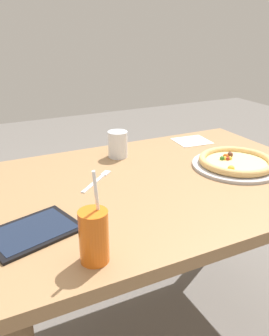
% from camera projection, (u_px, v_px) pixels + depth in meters
% --- Properties ---
extents(ground_plane, '(8.00, 8.00, 0.00)m').
position_uv_depth(ground_plane, '(153.00, 333.00, 1.58)').
color(ground_plane, '#66605B').
extents(dining_table, '(1.29, 0.88, 0.75)m').
position_uv_depth(dining_table, '(156.00, 206.00, 1.33)').
color(dining_table, '#936D47').
rests_on(dining_table, ground).
extents(pizza_near, '(0.34, 0.34, 0.04)m').
position_uv_depth(pizza_near, '(236.00, 163.00, 1.40)').
color(pizza_near, '#B7B7BC').
rests_on(pizza_near, dining_table).
extents(drink_cup_colored, '(0.07, 0.07, 0.24)m').
position_uv_depth(drink_cup_colored, '(94.00, 236.00, 0.83)').
color(drink_cup_colored, orange).
rests_on(drink_cup_colored, dining_table).
extents(water_cup_clear, '(0.08, 0.08, 0.11)m').
position_uv_depth(water_cup_clear, '(118.00, 144.00, 1.49)').
color(water_cup_clear, silver).
rests_on(water_cup_clear, dining_table).
extents(paper_napkin, '(0.17, 0.16, 0.00)m').
position_uv_depth(paper_napkin, '(192.00, 141.00, 1.71)').
color(paper_napkin, white).
rests_on(paper_napkin, dining_table).
extents(fork, '(0.16, 0.15, 0.00)m').
position_uv_depth(fork, '(98.00, 180.00, 1.29)').
color(fork, silver).
rests_on(fork, dining_table).
extents(tablet, '(0.28, 0.23, 0.01)m').
position_uv_depth(tablet, '(33.00, 231.00, 0.96)').
color(tablet, black).
rests_on(tablet, dining_table).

